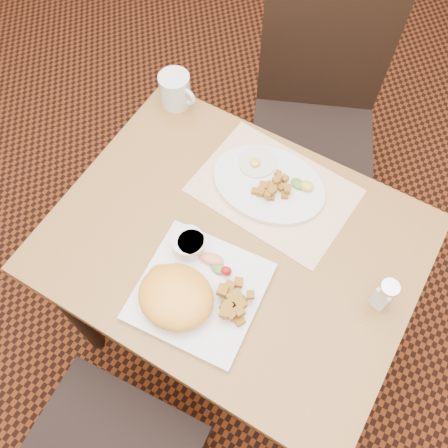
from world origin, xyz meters
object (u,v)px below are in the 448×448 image
plate_oval (268,184)px  salt_shaker (385,294)px  plate_square (200,291)px  table (233,260)px  chair_far (316,112)px  coffee_mug (176,90)px

plate_oval → salt_shaker: salt_shaker is taller
plate_square → table: bearing=89.4°
plate_oval → chair_far: bearing=96.1°
chair_far → plate_square: (0.05, -0.82, 0.22)m
salt_shaker → plate_oval: bearing=158.1°
table → plate_square: size_ratio=3.21×
plate_square → plate_oval: bearing=90.2°
chair_far → plate_oval: bearing=72.7°
plate_oval → coffee_mug: size_ratio=2.57×
chair_far → salt_shaker: bearing=100.8°
plate_square → coffee_mug: bearing=128.3°
plate_square → salt_shaker: (0.37, 0.19, 0.04)m
table → salt_shaker: bearing=5.7°
chair_far → salt_shaker: chair_far is taller
chair_far → coffee_mug: bearing=24.8°
plate_square → plate_oval: 0.34m
salt_shaker → coffee_mug: bearing=159.9°
plate_square → salt_shaker: bearing=27.4°
chair_far → table: bearing=71.2°
plate_oval → salt_shaker: bearing=-21.9°
chair_far → plate_oval: (0.05, -0.47, 0.22)m
plate_square → salt_shaker: 0.42m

